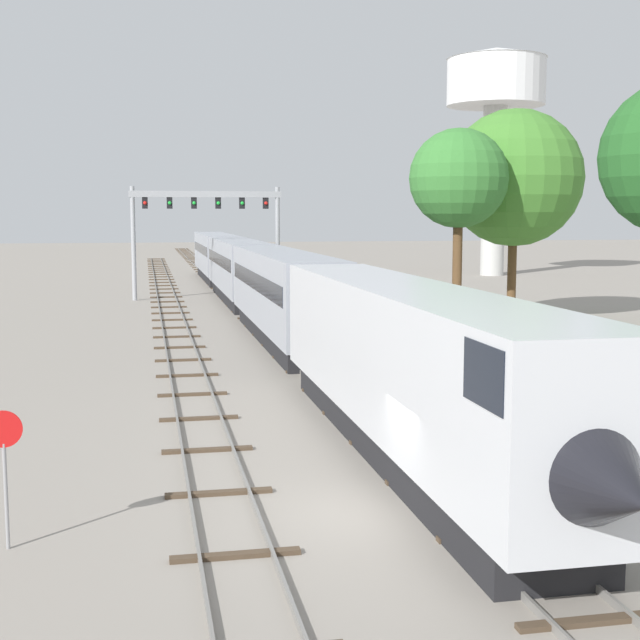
{
  "coord_description": "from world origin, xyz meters",
  "views": [
    {
      "loc": [
        -5.13,
        -18.72,
        6.77
      ],
      "look_at": [
        1.0,
        12.0,
        3.0
      ],
      "focal_mm": 49.27,
      "sensor_mm": 36.0,
      "label": 1
    }
  ],
  "objects_px": {
    "passenger_train": "(255,278)",
    "signal_gantry": "(206,217)",
    "stop_sign": "(4,459)",
    "trackside_tree_mid": "(459,179)",
    "trackside_tree_right": "(514,178)",
    "water_tower": "(496,94)"
  },
  "relations": [
    {
      "from": "stop_sign",
      "to": "trackside_tree_mid",
      "type": "distance_m",
      "value": 37.65
    },
    {
      "from": "signal_gantry",
      "to": "trackside_tree_right",
      "type": "height_order",
      "value": "trackside_tree_right"
    },
    {
      "from": "water_tower",
      "to": "trackside_tree_right",
      "type": "xyz_separation_m",
      "value": [
        -15.46,
        -40.87,
        -10.9
      ]
    },
    {
      "from": "trackside_tree_right",
      "to": "trackside_tree_mid",
      "type": "bearing_deg",
      "value": -146.47
    },
    {
      "from": "passenger_train",
      "to": "signal_gantry",
      "type": "height_order",
      "value": "signal_gantry"
    },
    {
      "from": "signal_gantry",
      "to": "trackside_tree_right",
      "type": "bearing_deg",
      "value": -46.82
    },
    {
      "from": "stop_sign",
      "to": "trackside_tree_right",
      "type": "xyz_separation_m",
      "value": [
        25.59,
        33.83,
        7.16
      ]
    },
    {
      "from": "passenger_train",
      "to": "trackside_tree_right",
      "type": "xyz_separation_m",
      "value": [
        15.59,
        -5.96,
        6.43
      ]
    },
    {
      "from": "signal_gantry",
      "to": "stop_sign",
      "type": "xyz_separation_m",
      "value": [
        -7.75,
        -52.84,
        -4.72
      ]
    },
    {
      "from": "passenger_train",
      "to": "water_tower",
      "type": "distance_m",
      "value": 49.84
    },
    {
      "from": "passenger_train",
      "to": "stop_sign",
      "type": "xyz_separation_m",
      "value": [
        -10.0,
        -39.78,
        -0.73
      ]
    },
    {
      "from": "water_tower",
      "to": "trackside_tree_right",
      "type": "distance_m",
      "value": 45.04
    },
    {
      "from": "passenger_train",
      "to": "trackside_tree_mid",
      "type": "xyz_separation_m",
      "value": [
        10.78,
        -9.15,
        6.2
      ]
    },
    {
      "from": "passenger_train",
      "to": "signal_gantry",
      "type": "bearing_deg",
      "value": 99.78
    },
    {
      "from": "passenger_train",
      "to": "trackside_tree_right",
      "type": "bearing_deg",
      "value": -20.91
    },
    {
      "from": "passenger_train",
      "to": "water_tower",
      "type": "relative_size",
      "value": 3.65
    },
    {
      "from": "trackside_tree_mid",
      "to": "trackside_tree_right",
      "type": "distance_m",
      "value": 5.79
    },
    {
      "from": "passenger_train",
      "to": "trackside_tree_mid",
      "type": "distance_m",
      "value": 15.44
    },
    {
      "from": "water_tower",
      "to": "trackside_tree_mid",
      "type": "bearing_deg",
      "value": -114.72
    },
    {
      "from": "water_tower",
      "to": "stop_sign",
      "type": "height_order",
      "value": "water_tower"
    },
    {
      "from": "trackside_tree_mid",
      "to": "stop_sign",
      "type": "bearing_deg",
      "value": -124.15
    },
    {
      "from": "signal_gantry",
      "to": "stop_sign",
      "type": "height_order",
      "value": "signal_gantry"
    }
  ]
}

